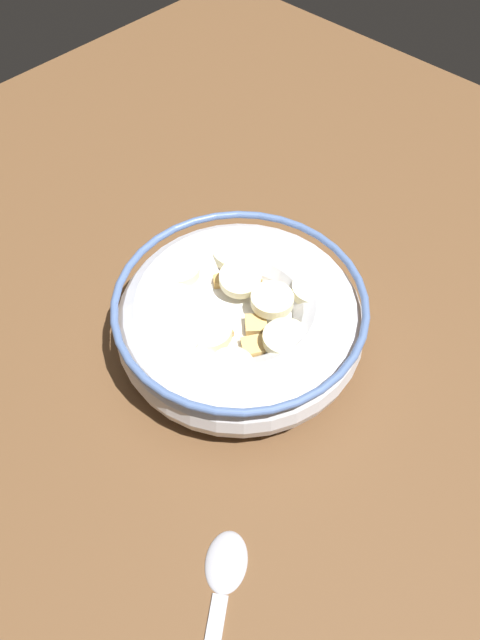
# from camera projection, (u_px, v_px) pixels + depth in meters

# --- Properties ---
(ground_plane) EXTENTS (0.95, 0.95, 0.02)m
(ground_plane) POSITION_uv_depth(u_px,v_px,m) (240.00, 349.00, 0.49)
(ground_plane) COLOR brown
(cereal_bowl) EXTENTS (0.19, 0.19, 0.06)m
(cereal_bowl) POSITION_uv_depth(u_px,v_px,m) (240.00, 319.00, 0.45)
(cereal_bowl) COLOR silver
(cereal_bowl) RESTS_ON ground_plane
(spoon) EXTENTS (0.13, 0.10, 0.01)m
(spoon) POSITION_uv_depth(u_px,v_px,m) (220.00, 597.00, 0.36)
(spoon) COLOR #A5A5AD
(spoon) RESTS_ON ground_plane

